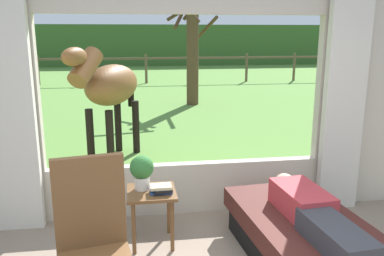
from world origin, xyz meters
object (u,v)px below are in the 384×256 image
reclining_person (311,211)px  potted_plant (142,170)px  recliner_sofa (306,242)px  horse (109,87)px  rocking_chair (93,242)px  pasture_tree (192,50)px  book_stack (161,189)px  side_table (152,200)px

reclining_person → potted_plant: potted_plant is taller
recliner_sofa → horse: size_ratio=1.00×
reclining_person → rocking_chair: rocking_chair is taller
rocking_chair → pasture_tree: bearing=66.6°
reclining_person → book_stack: 1.30m
recliner_sofa → pasture_tree: size_ratio=0.58×
side_table → horse: size_ratio=0.29×
reclining_person → horse: size_ratio=0.81×
recliner_sofa → reclining_person: reclining_person is taller
side_table → horse: (-0.47, 2.53, 0.73)m
reclining_person → horse: (-1.73, 3.15, 0.63)m
rocking_chair → book_stack: (0.52, 0.85, 0.01)m
recliner_sofa → pasture_tree: 7.95m
reclining_person → rocking_chair: size_ratio=1.28×
reclining_person → pasture_tree: pasture_tree is taller
reclining_person → recliner_sofa: bearing=85.1°
rocking_chair → recliner_sofa: bearing=0.9°
pasture_tree → reclining_person: bearing=-91.6°
recliner_sofa → reclining_person: bearing=-94.9°
recliner_sofa → potted_plant: potted_plant is taller
rocking_chair → potted_plant: bearing=59.5°
side_table → horse: bearing=100.6°
recliner_sofa → pasture_tree: pasture_tree is taller
side_table → recliner_sofa: bearing=-24.6°
recliner_sofa → horse: (-1.73, 3.10, 0.94)m
side_table → horse: horse is taller
rocking_chair → book_stack: size_ratio=5.51×
reclining_person → book_stack: bearing=149.2°
rocking_chair → side_table: bearing=54.1°
book_stack → horse: bearing=102.2°
recliner_sofa → horse: horse is taller
rocking_chair → book_stack: bearing=48.1°
rocking_chair → pasture_tree: pasture_tree is taller
recliner_sofa → reclining_person: (-0.00, -0.05, 0.30)m
recliner_sofa → book_stack: 1.32m
reclining_person → horse: horse is taller
side_table → horse: 2.67m
potted_plant → book_stack: 0.25m
recliner_sofa → rocking_chair: (-1.69, -0.34, 0.33)m
potted_plant → side_table: bearing=-36.9°
side_table → pasture_tree: size_ratio=0.17×
side_table → reclining_person: bearing=-26.5°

